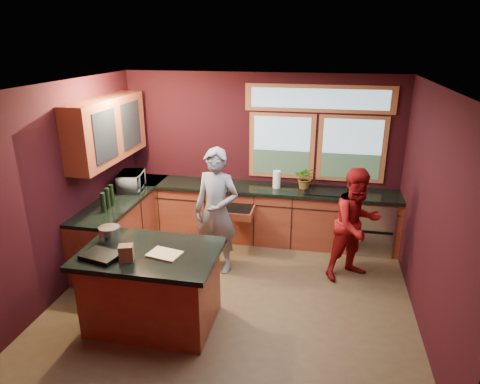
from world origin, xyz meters
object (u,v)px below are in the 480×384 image
(cutting_board, at_px, (165,254))
(stock_pot, at_px, (110,234))
(person_grey, at_px, (217,211))
(person_red, at_px, (356,224))
(island, at_px, (152,287))

(cutting_board, relative_size, stock_pot, 1.46)
(person_grey, xyz_separation_m, stock_pot, (-0.98, -1.22, 0.13))
(person_red, bearing_deg, island, 178.86)
(person_grey, height_order, person_red, person_grey)
(stock_pot, bearing_deg, person_red, 25.83)
(island, bearing_deg, cutting_board, -14.04)
(island, relative_size, cutting_board, 4.43)
(cutting_board, height_order, stock_pot, stock_pot)
(person_grey, height_order, stock_pot, person_grey)
(person_red, bearing_deg, person_grey, 150.69)
(island, bearing_deg, person_red, 33.48)
(person_red, bearing_deg, cutting_board, -177.89)
(island, relative_size, person_red, 0.97)
(island, distance_m, cutting_board, 0.52)
(stock_pot, bearing_deg, island, -15.26)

